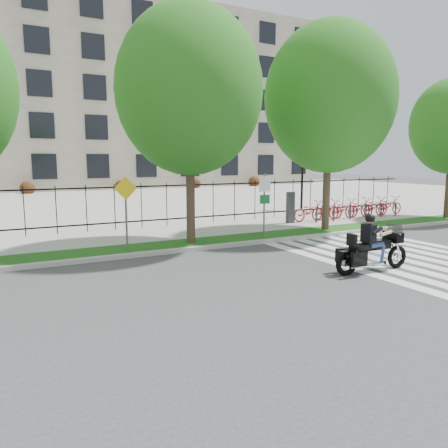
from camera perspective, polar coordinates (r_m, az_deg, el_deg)
name	(u,v)px	position (r m, az deg, el deg)	size (l,w,h in m)	color
ground	(284,275)	(12.44, 7.85, -6.56)	(120.00, 120.00, 0.00)	#373739
curb	(217,246)	(15.83, -0.88, -2.94)	(60.00, 0.20, 0.15)	#A8A69F
grass_verge	(207,242)	(16.58, -2.23, -2.42)	(60.00, 1.50, 0.15)	#174912
sidewalk	(182,233)	(18.83, -5.55, -1.14)	(60.00, 3.50, 0.15)	gray
plaza	(95,200)	(35.56, -16.50, 3.05)	(80.00, 34.00, 0.10)	gray
crosswalk_stripes	(403,256)	(15.70, 22.30, -3.94)	(5.70, 8.00, 0.01)	silver
iron_fence	(167,204)	(20.30, -7.50, 2.59)	(30.00, 0.06, 2.00)	black
office_building	(54,99)	(55.49, -21.29, 14.93)	(60.00, 21.90, 20.15)	gray
lamp_post_right	(303,159)	(27.63, 10.23, 8.35)	(1.06, 0.70, 4.25)	black
street_tree_1	(189,90)	(16.18, -4.56, 17.01)	(5.23, 5.23, 8.48)	#3A2920
street_tree_2	(330,98)	(19.68, 13.63, 15.72)	(5.52, 5.52, 8.80)	#3A2920
bike_share_station	(350,208)	(23.79, 16.19, 2.02)	(7.86, 0.88, 1.50)	#2D2D33
sign_pole_regulatory	(265,197)	(17.18, 5.32, 3.54)	(0.50, 0.09, 2.50)	#59595B
sign_pole_warning	(126,204)	(14.89, -12.69, 2.61)	(0.78, 0.09, 2.49)	#59595B
motorcycle_rider	(372,248)	(13.22, 18.83, -3.05)	(2.63, 0.79, 2.02)	black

